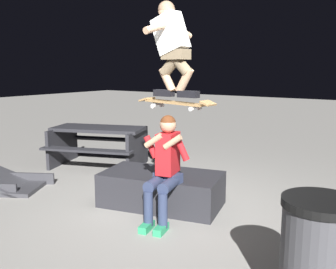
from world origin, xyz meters
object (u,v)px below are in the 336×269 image
skateboard (176,103)px  skater_airborne (172,45)px  kicker_ramp (10,185)px  picnic_table_back (99,140)px  ledge_box_main (162,189)px  trash_bin (318,259)px  person_sitting_on_ledge (165,164)px

skateboard → skater_airborne: (0.06, -0.00, 0.69)m
skater_airborne → kicker_ramp: (2.62, 0.57, -2.05)m
skater_airborne → picnic_table_back: skater_airborne is taller
kicker_ramp → picnic_table_back: picnic_table_back is taller
skateboard → kicker_ramp: (2.67, 0.57, -1.36)m
ledge_box_main → kicker_ramp: size_ratio=1.34×
trash_bin → picnic_table_back: bearing=-27.0°
picnic_table_back → kicker_ramp: bearing=85.9°
ledge_box_main → person_sitting_on_ledge: bearing=129.8°
picnic_table_back → ledge_box_main: bearing=154.8°
ledge_box_main → person_sitting_on_ledge: (-0.33, 0.40, 0.48)m
ledge_box_main → person_sitting_on_ledge: 0.71m
trash_bin → person_sitting_on_ledge: bearing=-23.5°
trash_bin → kicker_ramp: bearing=-6.0°
ledge_box_main → picnic_table_back: (2.19, -1.03, 0.27)m
person_sitting_on_ledge → skater_airborne: skater_airborne is taller
kicker_ramp → trash_bin: bearing=174.0°
skater_airborne → kicker_ramp: size_ratio=0.95×
skater_airborne → picnic_table_back: bearing=-26.2°
kicker_ramp → trash_bin: (-4.61, 0.48, 0.40)m
skateboard → trash_bin: (-1.94, 1.05, -0.96)m
skateboard → skater_airborne: skater_airborne is taller
person_sitting_on_ledge → skateboard: 0.75m
person_sitting_on_ledge → trash_bin: (-1.96, 0.85, -0.24)m
kicker_ramp → picnic_table_back: size_ratio=0.57×
skateboard → skater_airborne: bearing=-2.2°
ledge_box_main → trash_bin: 2.62m
ledge_box_main → picnic_table_back: size_ratio=0.77×
person_sitting_on_ledge → trash_bin: 2.15m
ledge_box_main → trash_bin: (-2.29, 1.25, 0.24)m
ledge_box_main → skater_airborne: bearing=146.9°
ledge_box_main → picnic_table_back: bearing=-25.2°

